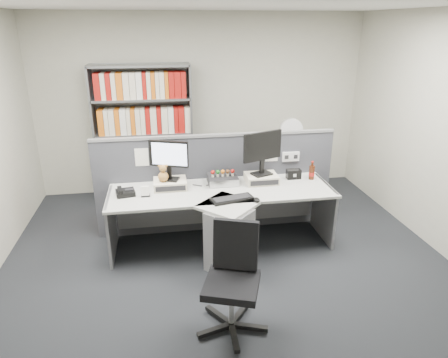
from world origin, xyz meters
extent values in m
plane|color=#232529|center=(0.00, 0.00, 0.00)|extent=(5.50, 5.50, 0.00)
cube|color=#BBB9A6|center=(0.00, 2.75, 1.35)|extent=(5.00, 0.04, 2.70)
cube|color=white|center=(0.00, 0.00, 2.70)|extent=(5.00, 5.50, 0.04)
cube|color=#404148|center=(0.00, 1.25, 0.62)|extent=(3.00, 0.05, 1.25)
cube|color=gray|center=(0.00, 1.25, 1.26)|extent=(3.00, 0.07, 0.03)
cube|color=white|center=(0.95, 1.22, 0.95)|extent=(0.22, 0.04, 0.12)
cube|color=white|center=(-0.90, 1.22, 1.05)|extent=(0.16, 0.00, 0.22)
cube|color=white|center=(-0.50, 1.22, 1.05)|extent=(0.16, 0.00, 0.22)
cube|color=white|center=(0.70, 1.22, 1.05)|extent=(0.16, 0.00, 0.22)
cube|color=beige|center=(0.00, 0.82, 0.70)|extent=(2.60, 0.80, 0.03)
cube|color=beige|center=(0.00, 0.42, 0.70)|extent=(0.74, 0.74, 0.03)
cube|color=gray|center=(0.00, 0.30, 0.34)|extent=(0.57, 0.57, 0.69)
cube|color=gray|center=(-1.28, 0.82, 0.36)|extent=(0.03, 0.70, 0.72)
cube|color=gray|center=(1.28, 0.82, 0.36)|extent=(0.03, 0.70, 0.72)
cube|color=gray|center=(0.00, 1.18, 0.35)|extent=(2.50, 0.02, 0.45)
cube|color=beige|center=(-0.59, 0.98, 0.77)|extent=(0.38, 0.30, 0.10)
cube|color=black|center=(-0.59, 0.83, 0.77)|extent=(0.34, 0.01, 0.06)
cube|color=beige|center=(0.51, 0.98, 0.77)|extent=(0.38, 0.30, 0.10)
cube|color=black|center=(0.51, 0.83, 0.77)|extent=(0.34, 0.01, 0.06)
cube|color=black|center=(-0.59, 0.98, 0.83)|extent=(0.24, 0.21, 0.02)
cube|color=black|center=(-0.59, 0.98, 0.91)|extent=(0.05, 0.04, 0.17)
cube|color=black|center=(-0.59, 0.98, 1.14)|extent=(0.44, 0.19, 0.30)
cube|color=#CFDBFF|center=(-0.58, 0.96, 1.14)|extent=(0.39, 0.15, 0.26)
cube|color=black|center=(0.51, 0.98, 0.83)|extent=(0.27, 0.24, 0.02)
cube|color=black|center=(0.51, 0.98, 0.92)|extent=(0.06, 0.05, 0.19)
cube|color=black|center=(0.51, 0.98, 1.18)|extent=(0.50, 0.22, 0.34)
cube|color=#CFDBFF|center=(0.51, 0.96, 1.18)|extent=(0.44, 0.17, 0.29)
cube|color=black|center=(0.04, 1.03, 0.77)|extent=(0.35, 0.31, 0.09)
cube|color=silver|center=(0.04, 0.88, 0.77)|extent=(0.35, 0.01, 0.09)
cylinder|color=beige|center=(-0.08, 1.01, 0.83)|extent=(0.03, 0.03, 0.03)
sphere|color=#A5140F|center=(-0.08, 1.01, 0.87)|extent=(0.05, 0.05, 0.05)
cylinder|color=beige|center=(-0.02, 1.01, 0.83)|extent=(0.03, 0.03, 0.03)
sphere|color=#19721E|center=(-0.02, 1.01, 0.87)|extent=(0.05, 0.05, 0.05)
cylinder|color=beige|center=(0.04, 1.01, 0.83)|extent=(0.03, 0.03, 0.03)
sphere|color=orange|center=(0.04, 1.01, 0.87)|extent=(0.05, 0.05, 0.05)
cylinder|color=beige|center=(0.10, 1.01, 0.83)|extent=(0.03, 0.03, 0.03)
sphere|color=#593319|center=(0.10, 1.01, 0.87)|extent=(0.05, 0.05, 0.05)
cylinder|color=beige|center=(0.16, 1.01, 0.83)|extent=(0.03, 0.03, 0.03)
sphere|color=#A5140F|center=(0.16, 1.01, 0.87)|extent=(0.05, 0.05, 0.05)
cube|color=black|center=(0.07, 0.51, 0.73)|extent=(0.49, 0.28, 0.03)
cube|color=black|center=(0.07, 0.51, 0.75)|extent=(0.43, 0.21, 0.01)
ellipsoid|color=black|center=(0.32, 0.43, 0.74)|extent=(0.07, 0.11, 0.04)
cube|color=black|center=(-1.09, 0.84, 0.75)|extent=(0.23, 0.22, 0.06)
cube|color=black|center=(-1.15, 0.83, 0.79)|extent=(0.08, 0.17, 0.03)
cube|color=black|center=(-1.05, 0.85, 0.78)|extent=(0.10, 0.07, 0.01)
cube|color=black|center=(-0.87, 0.77, 0.73)|extent=(0.10, 0.06, 0.02)
cube|color=white|center=(-0.87, 0.75, 0.79)|extent=(0.09, 0.04, 0.10)
cube|color=white|center=(-0.87, 0.79, 0.79)|extent=(0.09, 0.04, 0.10)
sphere|color=#AE7C3A|center=(-0.66, 0.94, 0.88)|extent=(0.12, 0.12, 0.12)
sphere|color=#AE7C3A|center=(-0.66, 0.94, 0.98)|extent=(0.08, 0.08, 0.08)
sphere|color=#AE7C3A|center=(-0.70, 0.94, 1.01)|extent=(0.03, 0.03, 0.03)
sphere|color=#AE7C3A|center=(-0.62, 0.94, 1.01)|extent=(0.03, 0.03, 0.03)
cube|color=black|center=(0.94, 1.04, 0.78)|extent=(0.18, 0.10, 0.12)
cylinder|color=#3F190A|center=(1.15, 0.98, 0.81)|extent=(0.07, 0.07, 0.17)
cylinder|color=#A5140F|center=(1.15, 0.98, 0.79)|extent=(0.07, 0.07, 0.05)
cylinder|color=#3F190A|center=(1.15, 0.98, 0.92)|extent=(0.03, 0.03, 0.05)
cylinder|color=#A5140F|center=(1.15, 0.98, 0.95)|extent=(0.03, 0.03, 0.01)
cube|color=slate|center=(-1.59, 2.45, 1.00)|extent=(0.03, 0.40, 2.00)
cube|color=slate|center=(-0.21, 2.45, 1.00)|extent=(0.03, 0.40, 2.00)
cube|color=slate|center=(-0.90, 2.64, 1.00)|extent=(1.40, 0.02, 2.00)
cube|color=slate|center=(-0.90, 2.45, 0.02)|extent=(1.38, 0.40, 0.03)
cube|color=slate|center=(-0.90, 2.45, 0.52)|extent=(1.38, 0.40, 0.03)
cube|color=slate|center=(-0.90, 2.45, 1.02)|extent=(1.38, 0.40, 0.03)
cube|color=slate|center=(-0.90, 2.45, 1.52)|extent=(1.38, 0.40, 0.03)
cube|color=slate|center=(-0.90, 2.45, 1.98)|extent=(1.38, 0.40, 0.03)
cube|color=#A5140F|center=(-0.90, 2.42, 0.22)|extent=(1.24, 0.28, 0.36)
cube|color=orange|center=(-0.90, 2.42, 0.72)|extent=(1.24, 0.28, 0.36)
cube|color=beige|center=(-0.90, 2.42, 1.21)|extent=(1.24, 0.28, 0.36)
cube|color=white|center=(-0.90, 2.42, 1.71)|extent=(1.24, 0.28, 0.36)
cube|color=slate|center=(1.20, 2.00, 0.35)|extent=(0.45, 0.60, 0.70)
cube|color=black|center=(1.20, 1.70, 0.52)|extent=(0.40, 0.02, 0.28)
cube|color=black|center=(1.20, 1.70, 0.20)|extent=(0.40, 0.02, 0.28)
cylinder|color=white|center=(1.20, 2.00, 0.72)|extent=(0.20, 0.20, 0.03)
cylinder|color=white|center=(1.20, 2.00, 0.83)|extent=(0.03, 0.03, 0.20)
cylinder|color=white|center=(1.20, 1.98, 1.10)|extent=(0.33, 0.07, 0.33)
cylinder|color=silver|center=(1.20, 2.01, 1.10)|extent=(0.33, 0.06, 0.33)
cylinder|color=silver|center=(-0.15, -0.64, 0.24)|extent=(0.05, 0.05, 0.39)
cube|color=black|center=(-0.15, -0.64, 0.46)|extent=(0.58, 0.58, 0.07)
cube|color=black|center=(-0.08, -0.45, 0.73)|extent=(0.40, 0.23, 0.45)
cube|color=black|center=(0.02, -0.70, 0.04)|extent=(0.29, 0.14, 0.04)
cylinder|color=black|center=(0.13, -0.74, 0.03)|extent=(0.05, 0.05, 0.03)
cube|color=black|center=(-0.04, -0.50, 0.04)|extent=(0.22, 0.26, 0.04)
cylinder|color=black|center=(0.03, -0.41, 0.03)|extent=(0.05, 0.05, 0.03)
cube|color=black|center=(-0.24, -0.50, 0.04)|extent=(0.21, 0.27, 0.04)
cylinder|color=black|center=(-0.31, -0.40, 0.03)|extent=(0.05, 0.05, 0.03)
cube|color=black|center=(-0.31, -0.69, 0.04)|extent=(0.30, 0.13, 0.04)
cylinder|color=black|center=(-0.43, -0.72, 0.03)|extent=(0.05, 0.05, 0.03)
cube|color=black|center=(-0.15, -0.82, 0.04)|extent=(0.06, 0.29, 0.04)
cylinder|color=black|center=(-0.15, -0.93, 0.03)|extent=(0.05, 0.05, 0.03)
camera|label=1|loc=(-0.67, -3.44, 2.53)|focal=32.33mm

